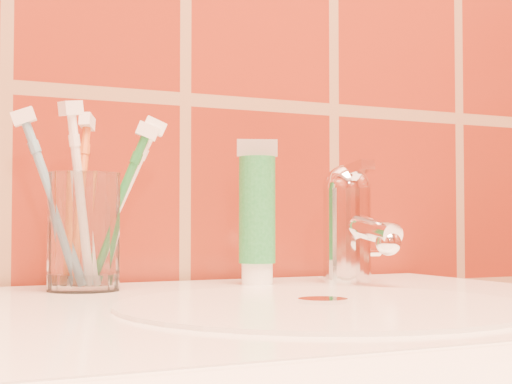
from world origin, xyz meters
TOP-DOWN VIEW (x-y plane):
  - glass_tumbler at (-0.13, 1.11)m, footprint 0.08×0.08m
  - toothpaste_tube at (0.04, 1.11)m, footprint 0.04×0.04m
  - faucet at (0.14, 1.09)m, footprint 0.05×0.11m
  - toothbrush_0 at (-0.13, 1.10)m, footprint 0.07×0.07m
  - toothbrush_1 at (-0.09, 1.12)m, footprint 0.11×0.10m
  - toothbrush_2 at (-0.15, 1.11)m, footprint 0.11×0.09m
  - toothbrush_3 at (-0.13, 1.13)m, footprint 0.08×0.10m
  - toothbrush_4 at (-0.10, 1.11)m, footprint 0.11×0.10m

SIDE VIEW (x-z plane):
  - glass_tumbler at x=-0.13m, z-range 0.85..0.95m
  - faucet at x=0.14m, z-range 0.85..0.97m
  - toothpaste_tube at x=0.04m, z-range 0.85..0.99m
  - toothbrush_4 at x=-0.10m, z-range 0.84..1.01m
  - toothbrush_1 at x=-0.09m, z-range 0.85..1.01m
  - toothbrush_2 at x=-0.15m, z-range 0.84..1.01m
  - toothbrush_3 at x=-0.13m, z-range 0.84..1.02m
  - toothbrush_0 at x=-0.13m, z-range 0.84..1.02m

